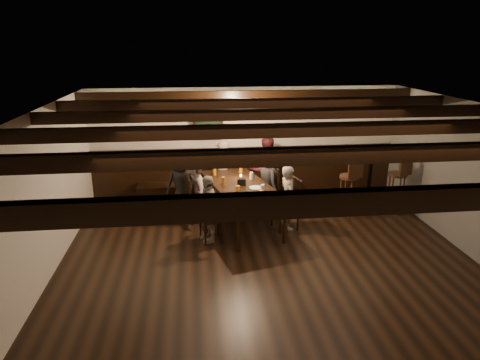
{
  "coord_description": "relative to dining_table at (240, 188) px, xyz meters",
  "views": [
    {
      "loc": [
        -1.12,
        -5.36,
        3.29
      ],
      "look_at": [
        -0.37,
        1.3,
        1.11
      ],
      "focal_mm": 32.0,
      "sensor_mm": 36.0,
      "label": 1
    }
  ],
  "objects": [
    {
      "name": "person_left_near",
      "position": [
        -0.84,
        0.25,
        -0.08
      ],
      "size": [
        0.67,
        0.93,
        1.3
      ],
      "primitive_type": "imported",
      "rotation": [
        0.0,
        0.0,
        -1.32
      ],
      "color": "gray",
      "rests_on": "floor"
    },
    {
      "name": "person_left_far",
      "position": [
        -0.62,
        -0.62,
        -0.14
      ],
      "size": [
        0.45,
        0.74,
        1.18
      ],
      "primitive_type": "imported",
      "rotation": [
        0.0,
        0.0,
        -1.32
      ],
      "color": "gray",
      "rests_on": "floor"
    },
    {
      "name": "chair_right_near",
      "position": [
        0.59,
        0.61,
        -0.45
      ],
      "size": [
        0.51,
        0.51,
        0.91
      ],
      "rotation": [
        0.0,
        0.0,
        1.82
      ],
      "color": "black",
      "rests_on": "floor"
    },
    {
      "name": "room",
      "position": [
        -0.01,
        0.21,
        0.34
      ],
      "size": [
        7.0,
        7.0,
        7.0
      ],
      "color": "black",
      "rests_on": "ground"
    },
    {
      "name": "plate_near",
      "position": [
        0.03,
        -0.72,
        0.07
      ],
      "size": [
        0.24,
        0.24,
        0.01
      ],
      "primitive_type": "cylinder",
      "color": "white",
      "rests_on": "dining_table"
    },
    {
      "name": "person_right_far",
      "position": [
        0.84,
        -0.25,
        -0.14
      ],
      "size": [
        0.38,
        0.49,
        1.19
      ],
      "primitive_type": "imported",
      "rotation": [
        0.0,
        0.0,
        1.82
      ],
      "color": "#A29989",
      "rests_on": "floor"
    },
    {
      "name": "high_top_table",
      "position": [
        2.63,
        0.38,
        0.03
      ],
      "size": [
        0.66,
        0.66,
        1.16
      ],
      "color": "black",
      "rests_on": "floor"
    },
    {
      "name": "pint_d",
      "position": [
        0.24,
        0.27,
        0.14
      ],
      "size": [
        0.07,
        0.07,
        0.14
      ],
      "primitive_type": "cylinder",
      "color": "silver",
      "rests_on": "dining_table"
    },
    {
      "name": "condiment_caddy",
      "position": [
        0.01,
        -0.05,
        0.13
      ],
      "size": [
        0.15,
        0.1,
        0.12
      ],
      "primitive_type": "cube",
      "color": "black",
      "rests_on": "dining_table"
    },
    {
      "name": "bar_stool_right",
      "position": [
        3.13,
        0.23,
        -0.3
      ],
      "size": [
        0.41,
        0.43,
        1.18
      ],
      "rotation": [
        0.0,
        0.0,
        0.4
      ],
      "color": "#362311",
      "rests_on": "floor"
    },
    {
      "name": "pint_f",
      "position": [
        0.33,
        -0.48,
        0.14
      ],
      "size": [
        0.07,
        0.07,
        0.14
      ],
      "primitive_type": "cylinder",
      "color": "silver",
      "rests_on": "dining_table"
    },
    {
      "name": "dining_table",
      "position": [
        0.0,
        0.0,
        0.0
      ],
      "size": [
        1.45,
        2.3,
        0.8
      ],
      "rotation": [
        0.0,
        0.0,
        0.25
      ],
      "color": "black",
      "rests_on": "floor"
    },
    {
      "name": "pint_a",
      "position": [
        -0.44,
        0.61,
        0.14
      ],
      "size": [
        0.07,
        0.07,
        0.14
      ],
      "primitive_type": "cylinder",
      "color": "#BF7219",
      "rests_on": "dining_table"
    },
    {
      "name": "pint_g",
      "position": [
        0.24,
        -0.76,
        0.14
      ],
      "size": [
        0.07,
        0.07,
        0.14
      ],
      "primitive_type": "cylinder",
      "color": "#BF7219",
      "rests_on": "dining_table"
    },
    {
      "name": "bar_stool_left",
      "position": [
        2.13,
        0.18,
        -0.3
      ],
      "size": [
        0.39,
        0.41,
        1.18
      ],
      "rotation": [
        0.0,
        0.0,
        0.26
      ],
      "color": "#362311",
      "rests_on": "floor"
    },
    {
      "name": "plate_far",
      "position": [
        0.25,
        -0.25,
        0.07
      ],
      "size": [
        0.24,
        0.24,
        0.01
      ],
      "primitive_type": "cylinder",
      "color": "white",
      "rests_on": "dining_table"
    },
    {
      "name": "candle",
      "position": [
        0.04,
        0.32,
        0.09
      ],
      "size": [
        0.05,
        0.05,
        0.05
      ],
      "primitive_type": "cylinder",
      "color": "beige",
      "rests_on": "dining_table"
    },
    {
      "name": "person_bench_centre",
      "position": [
        -0.26,
        1.02,
        -0.03
      ],
      "size": [
        0.58,
        0.45,
        1.4
      ],
      "primitive_type": "imported",
      "rotation": [
        0.0,
        0.0,
        3.39
      ],
      "color": "gray",
      "rests_on": "floor"
    },
    {
      "name": "chair_left_near",
      "position": [
        -0.81,
        0.26,
        -0.46
      ],
      "size": [
        0.49,
        0.49,
        0.88
      ],
      "rotation": [
        0.0,
        0.0,
        -1.32
      ],
      "color": "black",
      "rests_on": "floor"
    },
    {
      "name": "chair_right_far",
      "position": [
        0.81,
        -0.26,
        -0.44
      ],
      "size": [
        0.53,
        0.53,
        0.96
      ],
      "rotation": [
        0.0,
        0.0,
        1.82
      ],
      "color": "black",
      "rests_on": "floor"
    },
    {
      "name": "person_bench_left",
      "position": [
        -1.09,
        0.65,
        -0.11
      ],
      "size": [
        0.68,
        0.53,
        1.24
      ],
      "primitive_type": "imported",
      "rotation": [
        0.0,
        0.0,
        3.39
      ],
      "color": "black",
      "rests_on": "floor"
    },
    {
      "name": "pint_b",
      "position": [
        0.08,
        0.69,
        0.14
      ],
      "size": [
        0.07,
        0.07,
        0.14
      ],
      "primitive_type": "cylinder",
      "color": "#BF7219",
      "rests_on": "dining_table"
    },
    {
      "name": "person_right_near",
      "position": [
        0.62,
        0.62,
        -0.09
      ],
      "size": [
        0.55,
        0.71,
        1.28
      ],
      "primitive_type": "imported",
      "rotation": [
        0.0,
        0.0,
        1.82
      ],
      "color": "#29292B",
      "rests_on": "floor"
    },
    {
      "name": "chair_left_far",
      "position": [
        -0.59,
        -0.61,
        -0.47
      ],
      "size": [
        0.48,
        0.48,
        0.86
      ],
      "rotation": [
        0.0,
        0.0,
        -1.32
      ],
      "color": "black",
      "rests_on": "floor"
    },
    {
      "name": "person_bench_right",
      "position": [
        0.65,
        1.09,
        -0.02
      ],
      "size": [
        0.81,
        0.7,
        1.43
      ],
      "primitive_type": "imported",
      "rotation": [
        0.0,
        0.0,
        3.39
      ],
      "color": "#4E1B21",
      "rests_on": "floor"
    },
    {
      "name": "pint_e",
      "position": [
        -0.1,
        -0.49,
        0.14
      ],
      "size": [
        0.07,
        0.07,
        0.14
      ],
      "primitive_type": "cylinder",
      "color": "#BF7219",
      "rests_on": "dining_table"
    },
    {
      "name": "pint_c",
      "position": [
        -0.32,
        0.02,
        0.14
      ],
      "size": [
        0.07,
        0.07,
        0.14
      ],
      "primitive_type": "cylinder",
      "color": "#BF7219",
      "rests_on": "dining_table"
    }
  ]
}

